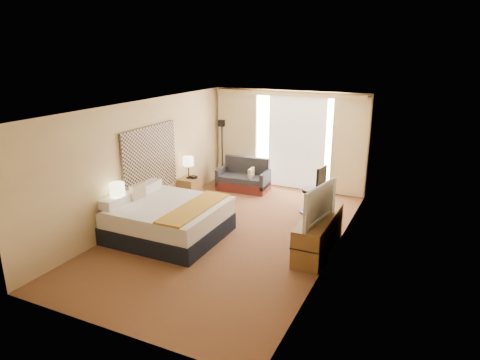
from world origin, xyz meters
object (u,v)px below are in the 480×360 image
at_px(floor_lamp, 222,138).
at_px(lamp_left, 117,190).
at_px(nightstand_right, 189,188).
at_px(television, 314,202).
at_px(bed, 168,219).
at_px(nightstand_left, 123,224).
at_px(desk_chair, 315,192).
at_px(lamp_right, 188,162).
at_px(loveseat, 244,179).
at_px(media_dresser, 318,234).

relative_size(floor_lamp, lamp_left, 2.84).
bearing_deg(nightstand_right, lamp_left, -90.03).
height_order(nightstand_right, television, television).
bearing_deg(bed, nightstand_right, 111.07).
height_order(bed, floor_lamp, floor_lamp).
relative_size(nightstand_left, bed, 0.26).
bearing_deg(bed, desk_chair, 47.51).
distance_m(desk_chair, lamp_right, 3.16).
xyz_separation_m(nightstand_right, television, (3.65, -1.70, 0.77)).
relative_size(bed, lamp_right, 3.82).
distance_m(bed, television, 2.95).
distance_m(floor_lamp, lamp_left, 4.43).
height_order(loveseat, lamp_right, lamp_right).
bearing_deg(lamp_right, media_dresser, -21.24).
xyz_separation_m(desk_chair, lamp_left, (-3.10, -2.98, 0.52)).
xyz_separation_m(bed, lamp_left, (-0.81, -0.48, 0.65)).
bearing_deg(loveseat, lamp_right, -128.78).
bearing_deg(media_dresser, loveseat, 135.50).
relative_size(media_dresser, bed, 0.87).
relative_size(nightstand_right, loveseat, 0.40).
bearing_deg(lamp_right, nightstand_right, 116.44).
distance_m(nightstand_right, bed, 2.25).
bearing_deg(bed, nightstand_left, -153.69).
bearing_deg(loveseat, television, -51.13).
height_order(nightstand_left, bed, bed).
relative_size(nightstand_left, loveseat, 0.40).
bearing_deg(television, lamp_right, 75.05).
bearing_deg(nightstand_left, bed, 26.31).
bearing_deg(television, lamp_left, 113.42).
relative_size(nightstand_right, lamp_left, 0.90).
bearing_deg(lamp_left, nightstand_right, 89.97).
bearing_deg(loveseat, nightstand_left, -107.28).
xyz_separation_m(bed, television, (2.84, 0.40, 0.67)).
height_order(nightstand_right, media_dresser, media_dresser).
relative_size(nightstand_left, television, 0.46).
height_order(nightstand_left, lamp_right, lamp_right).
xyz_separation_m(media_dresser, floor_lamp, (-3.73, 3.30, 0.87)).
xyz_separation_m(media_dresser, lamp_left, (-3.70, -1.13, 0.67)).
bearing_deg(loveseat, floor_lamp, 145.51).
relative_size(nightstand_right, floor_lamp, 0.32).
bearing_deg(bed, floor_lamp, 101.99).
distance_m(loveseat, lamp_left, 4.04).
distance_m(lamp_left, lamp_right, 2.57).
distance_m(nightstand_right, loveseat, 1.58).
height_order(bed, lamp_left, lamp_left).
bearing_deg(nightstand_right, desk_chair, 7.42).
relative_size(desk_chair, lamp_left, 1.84).
bearing_deg(desk_chair, media_dresser, -62.83).
bearing_deg(media_dresser, lamp_left, -163.03).
distance_m(nightstand_left, desk_chair, 4.26).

